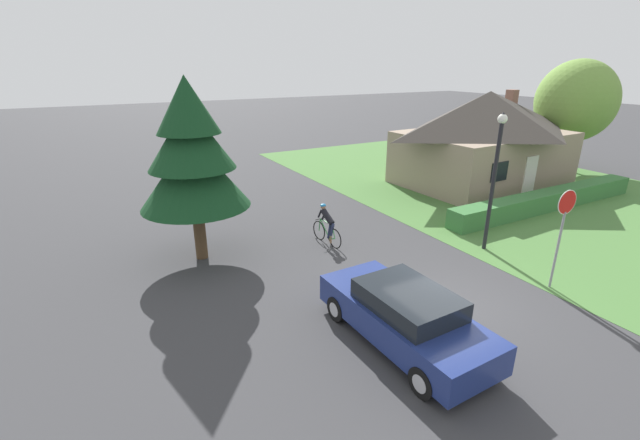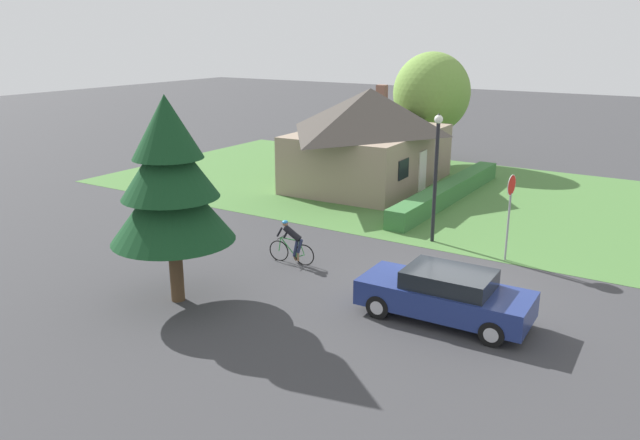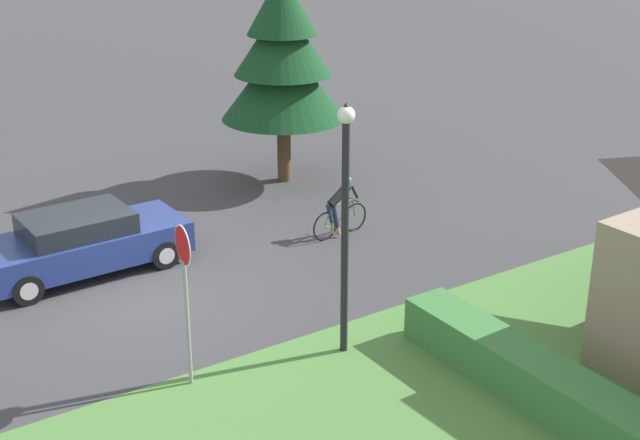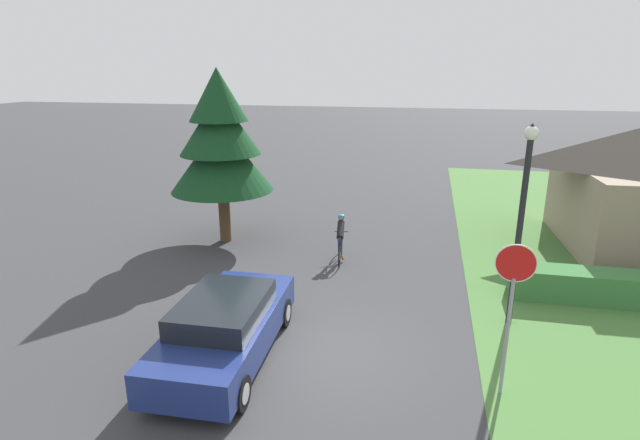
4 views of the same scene
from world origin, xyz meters
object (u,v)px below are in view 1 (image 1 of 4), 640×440
object	(u,v)px
sedan_left_lane	(404,316)
deciduous_tree_right	(576,101)
street_lamp	(495,169)
cyclist	(327,225)
conifer_tall_near	(192,153)
cottage_house	(485,137)
stop_sign	(563,220)

from	to	relation	value
sedan_left_lane	deciduous_tree_right	distance (m)	22.13
deciduous_tree_right	street_lamp	bearing A→B (deg)	-156.54
cyclist	conifer_tall_near	xyz separation A→B (m)	(-4.32, 1.04, 2.88)
sedan_left_lane	deciduous_tree_right	size ratio (longest dim) A/B	0.72
cyclist	conifer_tall_near	distance (m)	5.29
sedan_left_lane	conifer_tall_near	bearing A→B (deg)	21.07
street_lamp	sedan_left_lane	bearing A→B (deg)	-154.74
cottage_house	cyclist	distance (m)	12.22
conifer_tall_near	cottage_house	bearing A→B (deg)	7.94
conifer_tall_near	cyclist	bearing A→B (deg)	-13.52
cyclist	street_lamp	distance (m)	6.04
cyclist	deciduous_tree_right	bearing A→B (deg)	-87.55
sedan_left_lane	conifer_tall_near	xyz separation A→B (m)	(-2.94, 7.04, 2.87)
stop_sign	cyclist	bearing A→B (deg)	-50.94
cyclist	street_lamp	bearing A→B (deg)	-130.32
cottage_house	stop_sign	bearing A→B (deg)	-130.96
street_lamp	deciduous_tree_right	xyz separation A→B (m)	(13.92, 6.04, 1.22)
conifer_tall_near	deciduous_tree_right	size ratio (longest dim) A/B	0.91
street_lamp	conifer_tall_near	distance (m)	9.94
conifer_tall_near	deciduous_tree_right	world-z (taller)	deciduous_tree_right
stop_sign	deciduous_tree_right	world-z (taller)	deciduous_tree_right
sedan_left_lane	deciduous_tree_right	xyz separation A→B (m)	(19.98, 8.90, 3.40)
sedan_left_lane	street_lamp	distance (m)	7.04
cyclist	cottage_house	bearing A→B (deg)	-80.75
street_lamp	cottage_house	bearing A→B (deg)	42.62
cyclist	stop_sign	bearing A→B (deg)	-152.02
street_lamp	conifer_tall_near	world-z (taller)	conifer_tall_near
deciduous_tree_right	cottage_house	bearing A→B (deg)	177.02
cyclist	sedan_left_lane	bearing A→B (deg)	160.62
stop_sign	deciduous_tree_right	bearing A→B (deg)	-143.60
deciduous_tree_right	sedan_left_lane	bearing A→B (deg)	-155.99
stop_sign	sedan_left_lane	bearing A→B (deg)	4.22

